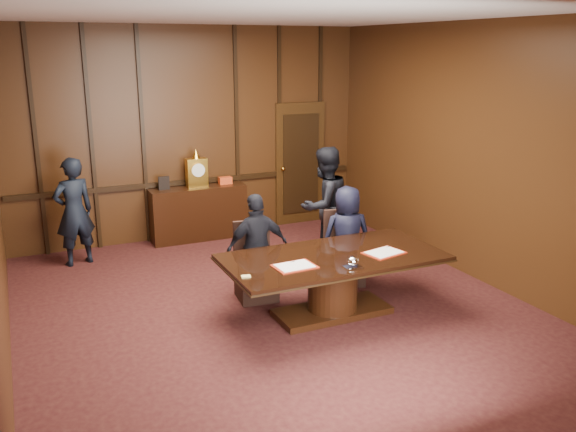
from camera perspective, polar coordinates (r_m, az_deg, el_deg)
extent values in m
plane|color=black|center=(7.62, -1.13, -8.84)|extent=(7.00, 7.00, 0.00)
plane|color=silver|center=(6.95, -1.29, 18.46)|extent=(7.00, 7.00, 0.00)
cube|color=black|center=(10.34, -9.07, 7.58)|extent=(6.00, 0.04, 3.50)
cube|color=black|center=(4.22, 18.25, -4.54)|extent=(6.00, 0.04, 3.50)
cube|color=black|center=(8.70, 17.30, 5.61)|extent=(0.04, 7.00, 3.50)
cube|color=black|center=(10.45, -8.83, 3.21)|extent=(5.90, 0.05, 0.08)
cube|color=black|center=(11.11, 1.13, 4.91)|extent=(0.95, 0.06, 2.20)
sphere|color=gold|center=(10.90, -0.47, 4.45)|extent=(0.08, 0.08, 0.08)
cube|color=black|center=(10.37, -8.40, 0.29)|extent=(1.60, 0.45, 0.90)
cube|color=black|center=(10.32, -12.03, -2.39)|extent=(0.12, 0.40, 0.06)
cube|color=black|center=(10.69, -4.72, -1.46)|extent=(0.12, 0.40, 0.06)
cube|color=gold|center=(10.21, -8.55, 4.03)|extent=(0.34, 0.18, 0.48)
cylinder|color=white|center=(10.11, -8.40, 4.26)|extent=(0.22, 0.03, 0.22)
cone|color=gold|center=(10.16, -8.62, 5.80)|extent=(0.14, 0.14, 0.16)
cube|color=black|center=(10.12, -11.54, 3.04)|extent=(0.18, 0.04, 0.22)
cube|color=#D84219|center=(10.42, -5.90, 3.33)|extent=(0.22, 0.12, 0.12)
cube|color=black|center=(7.52, 4.15, -8.88)|extent=(1.40, 0.60, 0.08)
cylinder|color=black|center=(7.39, 4.20, -6.40)|extent=(0.60, 0.60, 0.62)
cube|color=black|center=(7.27, 4.25, -4.06)|extent=(2.62, 1.32, 0.02)
cube|color=black|center=(7.27, 4.25, -3.91)|extent=(2.60, 1.30, 0.06)
cube|color=#9F230E|center=(6.86, 0.62, -4.74)|extent=(0.48, 0.35, 0.01)
cube|color=white|center=(6.86, 0.62, -4.67)|extent=(0.41, 0.30, 0.01)
cube|color=#9F230E|center=(7.39, 8.97, -3.43)|extent=(0.52, 0.42, 0.01)
cube|color=white|center=(7.39, 8.97, -3.36)|extent=(0.45, 0.36, 0.01)
cube|color=white|center=(6.89, 6.07, -4.75)|extent=(0.20, 0.14, 0.01)
ellipsoid|color=white|center=(6.87, 6.09, -4.30)|extent=(0.13, 0.13, 0.10)
cube|color=#DBC66B|center=(6.58, -3.95, -5.66)|extent=(0.11, 0.09, 0.01)
cube|color=black|center=(7.90, -2.98, -6.14)|extent=(0.53, 0.53, 0.46)
cube|color=black|center=(7.93, -3.43, -2.31)|extent=(0.48, 0.11, 0.55)
cylinder|color=black|center=(7.71, -3.80, -7.65)|extent=(0.04, 0.04, 0.23)
cylinder|color=black|center=(8.19, -2.19, -6.20)|extent=(0.04, 0.04, 0.23)
cube|color=black|center=(8.43, 5.27, -4.75)|extent=(0.58, 0.58, 0.46)
cube|color=black|center=(8.47, 4.94, -1.16)|extent=(0.48, 0.17, 0.55)
cylinder|color=black|center=(8.22, 4.73, -6.15)|extent=(0.04, 0.04, 0.23)
cylinder|color=black|center=(8.73, 5.74, -4.85)|extent=(0.04, 0.04, 0.23)
imported|color=black|center=(7.70, -2.89, -3.01)|extent=(0.82, 0.35, 1.40)
imported|color=black|center=(8.25, 5.52, -1.88)|extent=(0.76, 0.59, 1.37)
imported|color=black|center=(9.49, -19.39, 0.38)|extent=(0.67, 0.54, 1.62)
imported|color=black|center=(9.02, 3.42, 0.94)|extent=(1.01, 0.88, 1.76)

